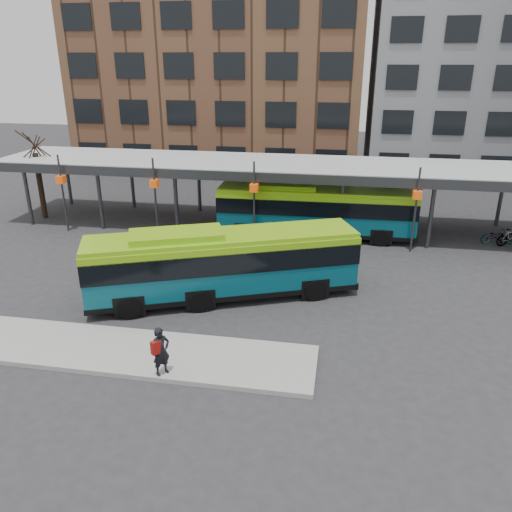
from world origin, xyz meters
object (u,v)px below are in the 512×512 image
at_px(bus_rear, 315,209).
at_px(bus_front, 222,262).
at_px(pedestrian, 161,351).
at_px(tree, 40,183).

bearing_deg(bus_rear, bus_front, -112.08).
distance_m(bus_rear, pedestrian, 16.18).
xyz_separation_m(bus_rear, pedestrian, (-4.06, -15.65, -0.62)).
xyz_separation_m(tree, bus_front, (14.89, -9.77, -0.72)).
height_order(tree, bus_rear, tree).
relative_size(tree, bus_rear, 0.47).
bearing_deg(bus_front, pedestrian, -117.23).
distance_m(tree, bus_rear, 18.43).
xyz_separation_m(bus_front, pedestrian, (-0.55, -6.44, -0.65)).
bearing_deg(pedestrian, bus_front, 34.16).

